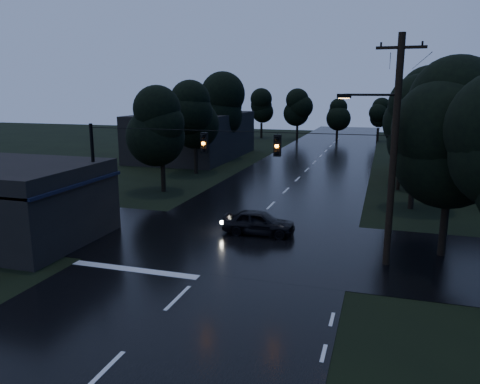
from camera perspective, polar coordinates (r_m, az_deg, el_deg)
The scene contains 17 objects.
ground at distance 14.47m, azimuth -16.40°, elevation -20.44°, with size 160.00×160.00×0.00m, color black.
main_road at distance 41.32m, azimuth 7.03°, elevation 1.56°, with size 12.00×120.00×0.02m, color black.
cross_street at distance 24.34m, azimuth -0.65°, elevation -6.09°, with size 60.00×9.00×0.02m, color black.
building_far_right at distance 44.84m, azimuth 26.01°, elevation 4.09°, with size 10.00×14.00×4.40m, color black.
building_far_left at distance 54.48m, azimuth -5.68°, elevation 6.87°, with size 10.00×16.00×5.00m, color black.
utility_pole_main at distance 21.11m, azimuth 18.02°, elevation 5.09°, with size 3.50×0.30×10.00m.
utility_pole_far at distance 38.17m, azimuth 19.05°, elevation 5.97°, with size 2.00×0.30×7.50m.
anchor_pole_left at distance 25.98m, azimuth -17.33°, elevation 1.36°, with size 0.18×0.18×6.00m, color black.
span_signals at distance 22.09m, azimuth -0.11°, elevation 5.96°, with size 15.00×0.37×1.12m.
tree_corner_near at distance 23.21m, azimuth 24.56°, elevation 7.02°, with size 4.48×4.48×9.44m.
tree_left_a at distance 35.87m, azimuth -9.58°, elevation 8.29°, with size 3.92×3.92×8.26m.
tree_left_b at distance 43.36m, azimuth -5.52°, elevation 9.59°, with size 4.20×4.20×8.85m.
tree_left_c at distance 52.90m, azimuth -1.90°, elevation 10.55°, with size 4.48×4.48×9.44m.
tree_right_a at distance 32.09m, azimuth 20.79°, elevation 7.86°, with size 4.20×4.20×8.85m.
tree_right_b at distance 40.08m, azimuth 21.07°, elevation 9.13°, with size 4.48×4.48×9.44m.
tree_right_c at distance 50.07m, azimuth 21.12°, elevation 10.06°, with size 4.76×4.76×10.03m.
car at distance 25.42m, azimuth 2.32°, elevation -3.71°, with size 1.58×3.93×1.34m, color black.
Camera 1 is at (7.10, -9.96, 7.74)m, focal length 35.00 mm.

